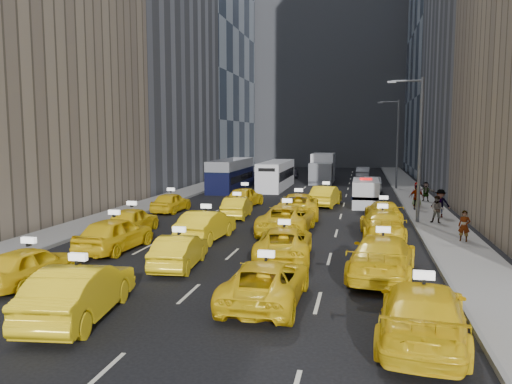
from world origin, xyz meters
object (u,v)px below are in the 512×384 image
Objects in this scene: nypd_van at (366,193)px; double_decker at (231,175)px; taxi_2 at (266,282)px; city_bus at (276,175)px; taxi_3 at (422,312)px; taxi_1 at (79,291)px; box_truck at (322,168)px; taxi_0 at (30,265)px; pedestrian_0 at (464,226)px.

nypd_van is 16.13m from double_decker.
taxi_2 is 0.47× the size of city_bus.
double_decker is at bearing 147.37° from nypd_van.
taxi_3 is at bearing -84.99° from nypd_van.
taxi_1 is 0.46× the size of city_bus.
nypd_van is at bearing -80.82° from taxi_3.
box_truck is at bearing -75.94° from taxi_3.
nypd_van is at bearing -97.23° from taxi_2.
taxi_0 is at bearing -92.56° from city_bus.
pedestrian_0 is at bearing -98.73° from taxi_3.
nypd_van is at bearing 130.15° from pedestrian_0.
double_decker is at bearing 148.99° from pedestrian_0.
taxi_1 is at bearing 150.80° from taxi_0.
city_bus reaches higher than taxi_1.
city_bus is (4.28, 2.07, -0.11)m from double_decker.
nypd_van is 0.49× the size of double_decker.
taxi_1 reaches higher than taxi_0.
taxi_3 is 45.09m from box_truck.
taxi_3 is 26.05m from nypd_van.
taxi_1 reaches higher than taxi_2.
city_bus reaches higher than taxi_3.
taxi_0 is 0.81× the size of nypd_van.
double_decker is 12.70m from box_truck.
double_decker is (-13.26, 9.18, 0.50)m from nypd_van.
box_truck reaches higher than pedestrian_0.
city_bus reaches higher than nypd_van.
taxi_2 is at bearing -79.18° from double_decker.
taxi_2 is 0.49× the size of double_decker.
double_decker is 4.75m from city_bus.
taxi_1 is 0.92× the size of taxi_3.
taxi_2 is (5.26, 2.50, -0.12)m from taxi_1.
taxi_3 is 13.47m from pedestrian_0.
taxi_1 is 37.62m from city_bus.
city_bus reaches higher than taxi_2.
double_decker reaches higher than taxi_3.
pedestrian_0 is at bearing -142.40° from taxi_1.
pedestrian_0 is at bearing -140.83° from taxi_0.
taxi_1 is at bearing -115.28° from pedestrian_0.
taxi_2 is (9.00, -0.28, 0.00)m from taxi_0.
box_truck reaches higher than city_bus.
taxi_3 is 0.52× the size of double_decker.
taxi_0 is 0.40× the size of double_decker.
pedestrian_0 reaches higher than taxi_2.
double_decker is (-14.58, 35.20, 0.69)m from taxi_3.
nypd_van reaches higher than taxi_3.
double_decker reaches higher than taxi_2.
pedestrian_0 is at bearing -57.43° from city_bus.
taxi_1 is at bearing -99.34° from box_truck.
taxi_1 is 45.18m from box_truck.
taxi_3 is (13.67, -2.43, 0.08)m from taxi_0.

